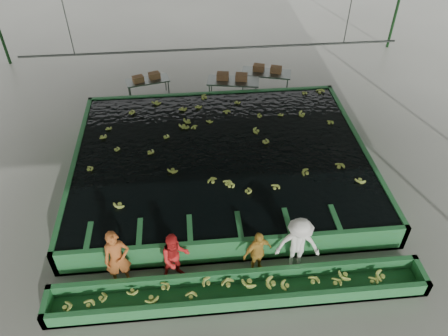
{
  "coord_description": "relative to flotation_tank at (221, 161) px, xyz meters",
  "views": [
    {
      "loc": [
        -1.04,
        -10.15,
        10.13
      ],
      "look_at": [
        0.0,
        0.5,
        1.0
      ],
      "focal_mm": 35.0,
      "sensor_mm": 36.0,
      "label": 1
    }
  ],
  "objects": [
    {
      "name": "ground",
      "position": [
        0.0,
        -1.5,
        -0.45
      ],
      "size": [
        80.0,
        80.0,
        0.0
      ],
      "primitive_type": "plane",
      "color": "gray",
      "rests_on": "ground"
    },
    {
      "name": "shed_roof",
      "position": [
        0.0,
        -1.5,
        4.55
      ],
      "size": [
        20.0,
        22.0,
        0.04
      ],
      "primitive_type": "cube",
      "color": "gray",
      "rests_on": "shed_posts"
    },
    {
      "name": "shed_posts",
      "position": [
        0.0,
        -1.5,
        2.05
      ],
      "size": [
        20.0,
        22.0,
        5.0
      ],
      "primitive_type": null,
      "color": "black",
      "rests_on": "ground"
    },
    {
      "name": "flotation_tank",
      "position": [
        0.0,
        0.0,
        0.0
      ],
      "size": [
        10.0,
        8.0,
        0.9
      ],
      "primitive_type": null,
      "color": "#276F36",
      "rests_on": "ground"
    },
    {
      "name": "tank_water",
      "position": [
        0.0,
        -0.0,
        0.4
      ],
      "size": [
        9.7,
        7.7,
        0.0
      ],
      "primitive_type": "cube",
      "color": "black",
      "rests_on": "flotation_tank"
    },
    {
      "name": "sorting_trough",
      "position": [
        0.0,
        -5.1,
        -0.2
      ],
      "size": [
        10.0,
        1.0,
        0.5
      ],
      "primitive_type": null,
      "color": "#276F36",
      "rests_on": "ground"
    },
    {
      "name": "cableway_rail",
      "position": [
        0.0,
        3.5,
        2.55
      ],
      "size": [
        0.08,
        0.08,
        14.0
      ],
      "primitive_type": "cylinder",
      "color": "#59605B",
      "rests_on": "shed_roof"
    },
    {
      "name": "rail_hanger_left",
      "position": [
        -5.0,
        3.5,
        3.55
      ],
      "size": [
        0.04,
        0.04,
        2.0
      ],
      "primitive_type": "cylinder",
      "color": "#59605B",
      "rests_on": "shed_roof"
    },
    {
      "name": "rail_hanger_right",
      "position": [
        5.0,
        3.5,
        3.55
      ],
      "size": [
        0.04,
        0.04,
        2.0
      ],
      "primitive_type": "cylinder",
      "color": "#59605B",
      "rests_on": "shed_roof"
    },
    {
      "name": "worker_a",
      "position": [
        -3.12,
        -4.3,
        0.49
      ],
      "size": [
        0.78,
        0.6,
        1.89
      ],
      "primitive_type": "imported",
      "rotation": [
        0.0,
        0.0,
        0.23
      ],
      "color": "#BC5D26",
      "rests_on": "ground"
    },
    {
      "name": "worker_b",
      "position": [
        -1.63,
        -4.3,
        0.37
      ],
      "size": [
        0.93,
        0.81,
        1.64
      ],
      "primitive_type": "imported",
      "rotation": [
        0.0,
        0.0,
        0.26
      ],
      "color": "red",
      "rests_on": "ground"
    },
    {
      "name": "worker_c",
      "position": [
        0.58,
        -4.3,
        0.3
      ],
      "size": [
        0.95,
        0.69,
        1.5
      ],
      "primitive_type": "imported",
      "rotation": [
        0.0,
        0.0,
        0.42
      ],
      "color": "gold",
      "rests_on": "ground"
    },
    {
      "name": "worker_d",
      "position": [
        1.68,
        -4.3,
        0.48
      ],
      "size": [
        1.28,
        0.84,
        1.86
      ],
      "primitive_type": "imported",
      "rotation": [
        0.0,
        0.0,
        -0.13
      ],
      "color": "white",
      "rests_on": "ground"
    },
    {
      "name": "packing_table_left",
      "position": [
        -2.69,
        5.34,
        -0.03
      ],
      "size": [
        1.95,
        1.12,
        0.83
      ],
      "primitive_type": null,
      "rotation": [
        0.0,
        0.0,
        0.22
      ],
      "color": "#59605B",
      "rests_on": "ground"
    },
    {
      "name": "packing_table_mid",
      "position": [
        0.94,
        4.66,
        0.04
      ],
      "size": [
        2.29,
        1.25,
        0.99
      ],
      "primitive_type": null,
      "rotation": [
        0.0,
        0.0,
        -0.19
      ],
      "color": "#59605B",
      "rests_on": "ground"
    },
    {
      "name": "packing_table_right",
      "position": [
        2.46,
        5.27,
        0.04
      ],
      "size": [
        2.28,
        1.39,
        0.97
      ],
      "primitive_type": null,
      "rotation": [
        0.0,
        0.0,
        -0.27
      ],
      "color": "#59605B",
      "rests_on": "ground"
    },
    {
      "name": "box_stack_left",
      "position": [
        -2.73,
        5.34,
        0.39
      ],
      "size": [
        1.22,
        0.71,
        0.25
      ],
      "primitive_type": null,
      "rotation": [
        0.0,
        0.0,
        0.35
      ],
      "color": "brown",
      "rests_on": "packing_table_left"
    },
    {
      "name": "box_stack_mid",
      "position": [
        0.9,
        4.74,
        0.54
      ],
      "size": [
        1.33,
        0.6,
        0.28
      ],
      "primitive_type": null,
      "rotation": [
        0.0,
        0.0,
        -0.2
      ],
      "color": "brown",
      "rests_on": "packing_table_mid"
    },
    {
      "name": "box_stack_right",
      "position": [
        2.51,
        5.34,
        0.52
      ],
      "size": [
        1.28,
        0.73,
        0.27
      ],
      "primitive_type": null,
      "rotation": [
        0.0,
        0.0,
        -0.33
      ],
      "color": "brown",
      "rests_on": "packing_table_right"
    },
    {
      "name": "floating_bananas",
      "position": [
        0.0,
        0.8,
        0.4
      ],
      "size": [
        8.16,
        5.56,
        0.11
      ],
      "primitive_type": null,
      "color": "#9CB141",
      "rests_on": "tank_water"
    },
    {
      "name": "trough_bananas",
      "position": [
        0.0,
        -5.1,
        -0.05
      ],
      "size": [
        8.87,
        0.59,
        0.12
      ],
      "primitive_type": null,
      "color": "#9CB141",
      "rests_on": "sorting_trough"
    }
  ]
}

